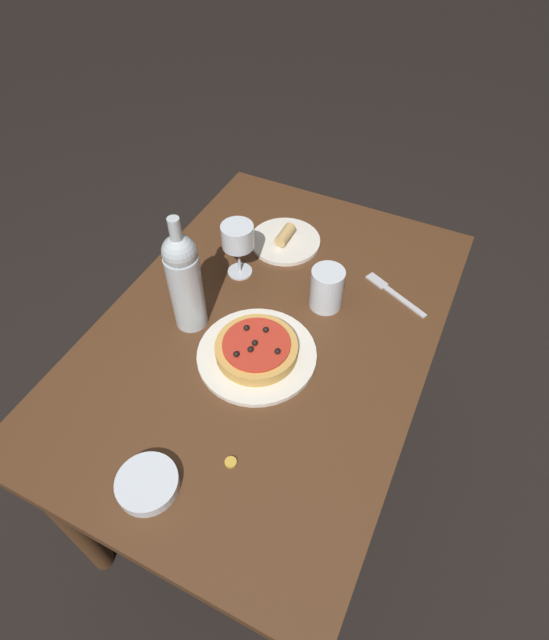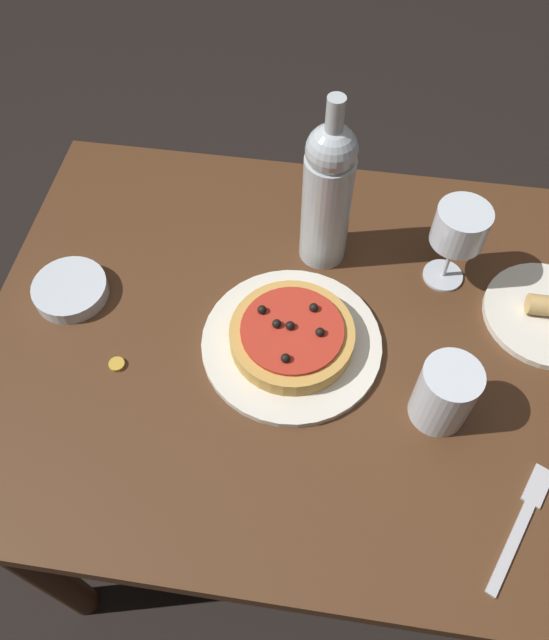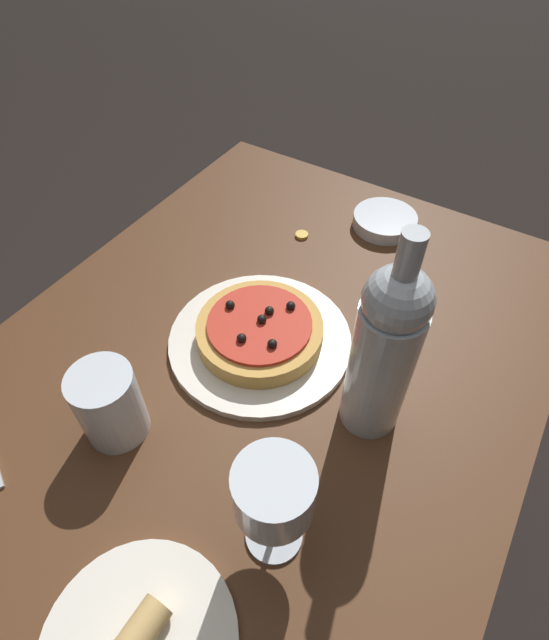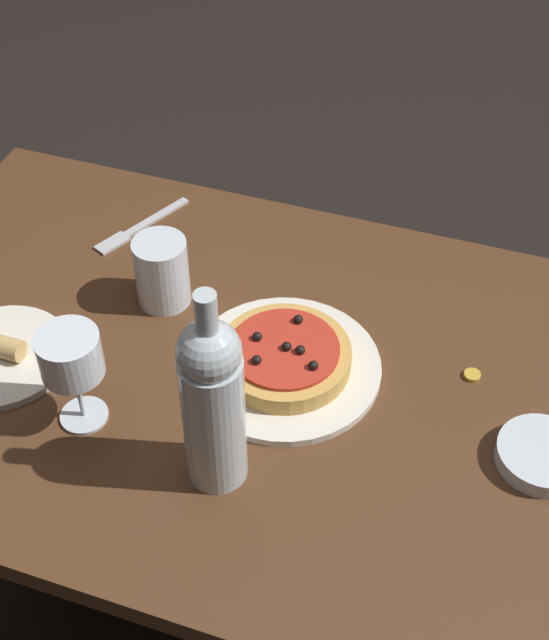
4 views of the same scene
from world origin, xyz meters
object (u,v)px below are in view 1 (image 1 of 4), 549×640
object	(u,v)px
wine_bottle	(185,280)
fork	(392,292)
dinner_plate	(257,354)
side_plate	(285,240)
wine_glass	(238,238)
water_cup	(327,289)
dining_table	(267,356)
bottle_cap	(231,462)
side_bowl	(147,484)
pizza	(257,348)

from	to	relation	value
wine_bottle	fork	bearing A→B (deg)	126.58
dinner_plate	side_plate	world-z (taller)	side_plate
wine_glass	wine_bottle	world-z (taller)	wine_bottle
fork	water_cup	bearing A→B (deg)	63.85
dining_table	bottle_cap	bearing A→B (deg)	14.89
dining_table	wine_glass	bearing A→B (deg)	-133.88
side_bowl	pizza	bearing A→B (deg)	173.11
wine_glass	wine_bottle	size ratio (longest dim) A/B	0.50
dining_table	wine_glass	size ratio (longest dim) A/B	7.37
fork	bottle_cap	size ratio (longest dim) A/B	7.59
side_plate	side_bowl	bearing A→B (deg)	5.08
wine_glass	side_bowl	size ratio (longest dim) A/B	1.29
side_plate	dinner_plate	bearing A→B (deg)	15.87
pizza	wine_glass	size ratio (longest dim) A/B	1.22
wine_glass	side_plate	world-z (taller)	wine_glass
wine_bottle	side_bowl	size ratio (longest dim) A/B	2.59
dining_table	dinner_plate	distance (m)	0.15
wine_bottle	side_bowl	xyz separation A→B (m)	(0.39, 0.15, -0.13)
dining_table	side_plate	distance (m)	0.34
dining_table	wine_bottle	distance (m)	0.31
wine_glass	bottle_cap	bearing A→B (deg)	26.48
dinner_plate	pizza	xyz separation A→B (m)	(0.00, -0.00, 0.02)
dinner_plate	side_plate	size ratio (longest dim) A/B	1.38
wine_glass	water_cup	distance (m)	0.26
wine_bottle	water_cup	xyz separation A→B (m)	(-0.19, 0.27, -0.08)
wine_glass	fork	world-z (taller)	wine_glass
wine_bottle	side_bowl	distance (m)	0.44
dining_table	side_bowl	distance (m)	0.47
dinner_plate	wine_bottle	size ratio (longest dim) A/B	0.89
dinner_plate	dining_table	bearing A→B (deg)	-168.62
wine_bottle	fork	size ratio (longest dim) A/B	1.70
fork	side_plate	xyz separation A→B (m)	(-0.06, -0.33, 0.01)
pizza	wine_bottle	size ratio (longest dim) A/B	0.61
pizza	dining_table	bearing A→B (deg)	-168.64
dinner_plate	water_cup	size ratio (longest dim) A/B	2.47
dining_table	wine_bottle	bearing A→B (deg)	-71.77
side_plate	bottle_cap	world-z (taller)	side_plate
pizza	fork	xyz separation A→B (m)	(-0.33, 0.22, -0.03)
wine_glass	side_bowl	xyz separation A→B (m)	(0.60, 0.12, -0.10)
dining_table	wine_bottle	xyz separation A→B (m)	(0.06, -0.18, 0.25)
dinner_plate	side_plate	xyz separation A→B (m)	(-0.39, -0.11, 0.00)
wine_glass	fork	size ratio (longest dim) A/B	0.85
side_bowl	side_plate	distance (m)	0.76
pizza	wine_glass	distance (m)	0.30
water_cup	side_bowl	xyz separation A→B (m)	(0.59, -0.12, -0.04)
bottle_cap	side_bowl	bearing A→B (deg)	-47.05
wine_bottle	side_plate	bearing A→B (deg)	167.58
bottle_cap	dinner_plate	bearing A→B (deg)	-163.97
dinner_plate	water_cup	xyz separation A→B (m)	(-0.22, 0.08, 0.05)
fork	bottle_cap	xyz separation A→B (m)	(0.59, -0.15, 0.00)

